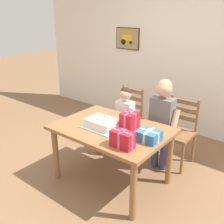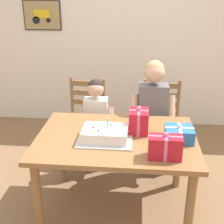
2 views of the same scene
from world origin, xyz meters
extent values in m
plane|color=#846042|center=(0.00, 0.00, 0.00)|extent=(20.00, 20.00, 0.00)
cube|color=silver|center=(0.00, 1.97, 1.30)|extent=(6.40, 0.08, 2.60)
cube|color=#332823|center=(-1.15, 1.92, 1.52)|extent=(0.51, 0.02, 0.39)
cube|color=#9E8456|center=(-1.15, 1.91, 1.52)|extent=(0.48, 0.01, 0.36)
cube|color=gold|center=(-1.15, 1.91, 1.54)|extent=(0.22, 0.01, 0.11)
cylinder|color=black|center=(-1.24, 1.91, 1.45)|extent=(0.10, 0.01, 0.10)
cylinder|color=black|center=(-1.07, 1.91, 1.45)|extent=(0.06, 0.01, 0.06)
cube|color=olive|center=(0.00, 0.00, 0.71)|extent=(1.32, 0.94, 0.04)
cylinder|color=olive|center=(-0.58, -0.39, 0.34)|extent=(0.07, 0.07, 0.69)
cylinder|color=olive|center=(0.58, -0.39, 0.34)|extent=(0.07, 0.07, 0.69)
cylinder|color=olive|center=(-0.58, 0.39, 0.34)|extent=(0.07, 0.07, 0.69)
cylinder|color=olive|center=(0.58, 0.39, 0.34)|extent=(0.07, 0.07, 0.69)
cube|color=silver|center=(-0.09, -0.07, 0.74)|extent=(0.44, 0.34, 0.01)
cube|color=white|center=(-0.09, -0.07, 0.79)|extent=(0.36, 0.26, 0.09)
cylinder|color=#33ADE5|center=(-0.07, -0.05, 0.87)|extent=(0.01, 0.01, 0.07)
sphere|color=yellow|center=(-0.07, -0.05, 0.91)|extent=(0.02, 0.02, 0.02)
sphere|color=yellow|center=(-0.17, -0.15, 0.84)|extent=(0.02, 0.02, 0.02)
sphere|color=purple|center=(-0.18, -0.07, 0.84)|extent=(0.02, 0.02, 0.02)
sphere|color=green|center=(-0.13, -0.12, 0.84)|extent=(0.02, 0.02, 0.02)
sphere|color=yellow|center=(-0.08, -0.02, 0.84)|extent=(0.02, 0.02, 0.02)
sphere|color=purple|center=(-0.04, -0.01, 0.84)|extent=(0.02, 0.02, 0.02)
cube|color=#286BB7|center=(0.51, -0.01, 0.78)|extent=(0.22, 0.20, 0.11)
cube|color=white|center=(0.51, -0.01, 0.78)|extent=(0.23, 0.02, 0.11)
cube|color=white|center=(0.51, -0.01, 0.78)|extent=(0.02, 0.21, 0.11)
sphere|color=white|center=(0.51, -0.01, 0.85)|extent=(0.04, 0.04, 0.04)
cube|color=red|center=(0.37, -0.30, 0.81)|extent=(0.24, 0.13, 0.17)
cube|color=#DB668E|center=(0.37, -0.30, 0.81)|extent=(0.24, 0.02, 0.18)
cube|color=#DB668E|center=(0.37, -0.30, 0.81)|extent=(0.02, 0.13, 0.18)
sphere|color=#DB668E|center=(0.37, -0.30, 0.91)|extent=(0.04, 0.04, 0.04)
cube|color=red|center=(0.18, 0.11, 0.83)|extent=(0.16, 0.20, 0.20)
cube|color=#DB668E|center=(0.18, 0.11, 0.83)|extent=(0.17, 0.02, 0.20)
cube|color=#DB668E|center=(0.18, 0.11, 0.83)|extent=(0.02, 0.20, 0.20)
sphere|color=#DB668E|center=(0.18, 0.11, 0.94)|extent=(0.04, 0.04, 0.04)
cube|color=brown|center=(-0.44, 0.86, 0.45)|extent=(0.46, 0.46, 0.04)
cylinder|color=brown|center=(-0.26, 0.65, 0.21)|extent=(0.04, 0.04, 0.43)
cylinder|color=brown|center=(-0.64, 0.69, 0.21)|extent=(0.04, 0.04, 0.43)
cylinder|color=brown|center=(-0.23, 1.03, 0.21)|extent=(0.04, 0.04, 0.43)
cylinder|color=brown|center=(-0.61, 1.06, 0.21)|extent=(0.04, 0.04, 0.43)
cylinder|color=brown|center=(-0.23, 1.03, 0.70)|extent=(0.04, 0.04, 0.45)
cylinder|color=brown|center=(-0.61, 1.06, 0.70)|extent=(0.04, 0.04, 0.45)
cube|color=brown|center=(-0.42, 1.05, 0.63)|extent=(0.36, 0.06, 0.06)
cube|color=brown|center=(-0.42, 1.05, 0.74)|extent=(0.36, 0.06, 0.06)
cube|color=brown|center=(-0.42, 1.05, 0.85)|extent=(0.36, 0.06, 0.06)
cube|color=brown|center=(0.44, 0.86, 0.45)|extent=(0.43, 0.43, 0.04)
cylinder|color=brown|center=(0.63, 0.67, 0.21)|extent=(0.04, 0.04, 0.43)
cylinder|color=brown|center=(0.25, 0.66, 0.21)|extent=(0.04, 0.04, 0.43)
cylinder|color=brown|center=(0.62, 1.05, 0.21)|extent=(0.04, 0.04, 0.43)
cylinder|color=brown|center=(0.24, 1.04, 0.21)|extent=(0.04, 0.04, 0.43)
cylinder|color=brown|center=(0.62, 1.05, 0.70)|extent=(0.04, 0.04, 0.45)
cylinder|color=brown|center=(0.24, 1.04, 0.70)|extent=(0.04, 0.04, 0.45)
cube|color=brown|center=(0.43, 1.05, 0.63)|extent=(0.36, 0.03, 0.06)
cube|color=brown|center=(0.43, 1.05, 0.74)|extent=(0.36, 0.03, 0.06)
cube|color=brown|center=(0.43, 1.05, 0.85)|extent=(0.36, 0.03, 0.06)
cylinder|color=#38426B|center=(0.38, 0.63, 0.23)|extent=(0.10, 0.10, 0.46)
cylinder|color=#38426B|center=(0.25, 0.63, 0.23)|extent=(0.10, 0.10, 0.46)
cube|color=slate|center=(0.32, 0.63, 0.73)|extent=(0.29, 0.19, 0.53)
cylinder|color=tan|center=(0.50, 0.60, 0.71)|extent=(0.09, 0.22, 0.35)
cylinder|color=tan|center=(0.14, 0.59, 0.71)|extent=(0.09, 0.22, 0.35)
sphere|color=tan|center=(0.32, 0.63, 1.11)|extent=(0.20, 0.20, 0.20)
sphere|color=tan|center=(0.32, 0.64, 1.14)|extent=(0.19, 0.19, 0.19)
cylinder|color=#38426B|center=(-0.21, 0.63, 0.19)|extent=(0.08, 0.08, 0.39)
cylinder|color=#38426B|center=(-0.31, 0.63, 0.19)|extent=(0.08, 0.08, 0.39)
cube|color=white|center=(-0.26, 0.63, 0.61)|extent=(0.24, 0.15, 0.44)
cylinder|color=tan|center=(-0.11, 0.61, 0.59)|extent=(0.07, 0.18, 0.29)
cylinder|color=tan|center=(-0.41, 0.60, 0.59)|extent=(0.07, 0.18, 0.29)
sphere|color=tan|center=(-0.26, 0.63, 0.93)|extent=(0.17, 0.17, 0.17)
sphere|color=#2D231E|center=(-0.26, 0.64, 0.95)|extent=(0.16, 0.16, 0.16)
camera|label=1|loc=(1.73, -2.17, 2.01)|focal=41.92mm
camera|label=2|loc=(0.17, -2.27, 1.89)|focal=49.25mm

